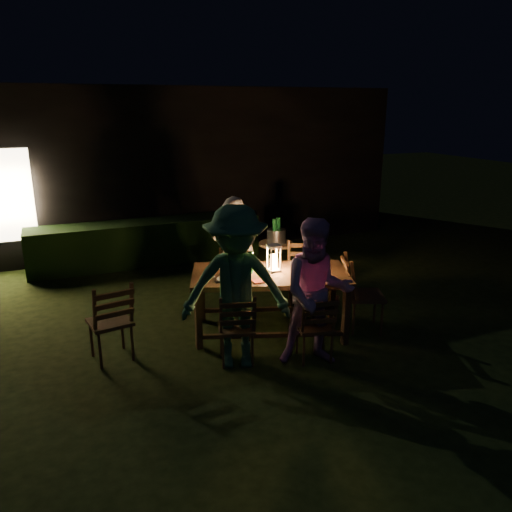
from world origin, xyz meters
name	(u,v)px	position (x,y,z in m)	size (l,w,h in m)	color
garden_envelope	(146,164)	(-0.01, 6.15, 1.58)	(40.00, 40.00, 3.20)	black
dining_table	(270,279)	(0.40, 0.14, 0.74)	(2.18, 1.57, 0.82)	#463117
chair_near_left	(237,340)	(-0.28, -0.44, 0.28)	(0.50, 0.53, 0.91)	#463117
chair_near_right	(315,338)	(0.57, -0.73, 0.27)	(0.48, 0.50, 0.89)	#463117
chair_far_left	(234,292)	(0.22, 1.01, 0.28)	(0.52, 0.54, 0.92)	#463117
chair_far_right	(303,289)	(1.17, 0.69, 0.30)	(0.59, 0.61, 1.00)	#463117
chair_end	(363,307)	(1.56, -0.26, 0.32)	(0.64, 0.62, 1.05)	#463117
chair_spare	(112,335)	(-1.59, 0.17, 0.31)	(0.53, 0.56, 1.02)	#463117
person_house_side	(233,254)	(0.24, 1.06, 0.83)	(0.61, 0.40, 1.66)	beige
person_opp_right	(317,293)	(0.56, -0.78, 0.85)	(0.82, 0.64, 1.70)	#BB81B8
person_opp_left	(236,288)	(-0.30, -0.49, 0.93)	(1.20, 0.69, 1.86)	#376E46
lantern	(274,260)	(0.46, 0.17, 0.98)	(0.16, 0.16, 0.35)	white
plate_far_left	(227,267)	(-0.05, 0.53, 0.83)	(0.25, 0.25, 0.01)	white
plate_near_left	(227,279)	(-0.20, 0.11, 0.83)	(0.25, 0.25, 0.01)	white
plate_far_right	(303,266)	(0.89, 0.20, 0.83)	(0.25, 0.25, 0.01)	white
plate_near_right	(308,277)	(0.75, -0.21, 0.83)	(0.25, 0.25, 0.01)	white
wineglass_a	(246,260)	(0.20, 0.50, 0.91)	(0.06, 0.06, 0.18)	#59070F
wineglass_b	(213,270)	(-0.32, 0.26, 0.91)	(0.06, 0.06, 0.18)	#59070F
wineglass_c	(297,273)	(0.59, -0.22, 0.91)	(0.06, 0.06, 0.18)	#59070F
wineglass_d	(316,261)	(1.04, 0.11, 0.91)	(0.06, 0.06, 0.18)	#59070F
wineglass_e	(264,274)	(0.20, -0.11, 0.91)	(0.06, 0.06, 0.18)	silver
bottle_table	(250,262)	(0.16, 0.22, 0.96)	(0.07, 0.07, 0.28)	#0F471E
napkin_left	(260,281)	(0.15, -0.11, 0.83)	(0.18, 0.14, 0.01)	red
napkin_right	(317,279)	(0.82, -0.32, 0.83)	(0.18, 0.14, 0.01)	red
phone	(221,281)	(-0.29, 0.06, 0.82)	(0.14, 0.07, 0.01)	black
side_table	(276,248)	(1.18, 1.67, 0.66)	(0.55, 0.55, 0.74)	olive
ice_bucket	(276,236)	(1.18, 1.67, 0.85)	(0.30, 0.30, 0.22)	#A5A8AD
bottle_bucket_a	(274,234)	(1.13, 1.63, 0.90)	(0.07, 0.07, 0.32)	#0F471E
bottle_bucket_b	(278,232)	(1.23, 1.71, 0.90)	(0.07, 0.07, 0.32)	#0F471E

